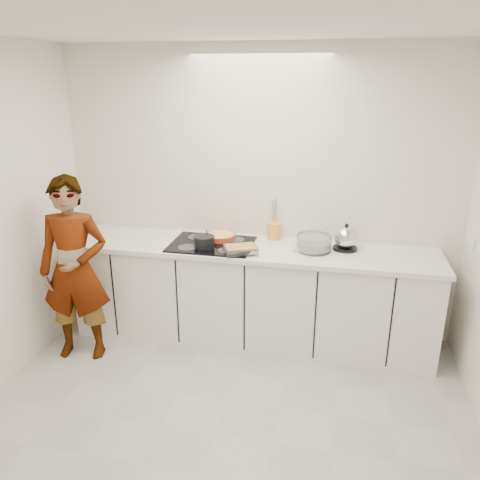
% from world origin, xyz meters
% --- Properties ---
extents(floor, '(3.60, 3.20, 0.00)m').
position_xyz_m(floor, '(0.00, 0.00, 0.00)').
color(floor, '#B4B4AE').
rests_on(floor, ground).
extents(ceiling, '(3.60, 3.20, 0.00)m').
position_xyz_m(ceiling, '(0.00, 0.00, 2.60)').
color(ceiling, white).
rests_on(ceiling, wall_back).
extents(wall_back, '(3.60, 0.00, 2.60)m').
position_xyz_m(wall_back, '(0.00, 1.60, 1.30)').
color(wall_back, silver).
rests_on(wall_back, ground).
extents(wall_front, '(3.60, 0.00, 2.60)m').
position_xyz_m(wall_front, '(0.00, -1.60, 1.30)').
color(wall_front, silver).
rests_on(wall_front, ground).
extents(base_cabinets, '(3.20, 0.58, 0.87)m').
position_xyz_m(base_cabinets, '(0.00, 1.28, 0.43)').
color(base_cabinets, white).
rests_on(base_cabinets, floor).
extents(countertop, '(3.24, 0.64, 0.04)m').
position_xyz_m(countertop, '(0.00, 1.28, 0.89)').
color(countertop, white).
rests_on(countertop, base_cabinets).
extents(hob, '(0.72, 0.54, 0.01)m').
position_xyz_m(hob, '(-0.35, 1.26, 0.92)').
color(hob, black).
rests_on(hob, countertop).
extents(tart_dish, '(0.33, 0.33, 0.05)m').
position_xyz_m(tart_dish, '(-0.31, 1.40, 0.95)').
color(tart_dish, '#C33B2A').
rests_on(tart_dish, hob).
extents(saucepan, '(0.18, 0.18, 0.17)m').
position_xyz_m(saucepan, '(-0.39, 1.16, 0.97)').
color(saucepan, black).
rests_on(saucepan, hob).
extents(baking_dish, '(0.33, 0.29, 0.05)m').
position_xyz_m(baking_dish, '(-0.06, 1.10, 0.95)').
color(baking_dish, silver).
rests_on(baking_dish, hob).
extents(mixing_bowl, '(0.38, 0.38, 0.14)m').
position_xyz_m(mixing_bowl, '(0.54, 1.30, 0.97)').
color(mixing_bowl, silver).
rests_on(mixing_bowl, countertop).
extents(tea_towel, '(0.21, 0.15, 0.03)m').
position_xyz_m(tea_towel, '(0.47, 1.29, 0.93)').
color(tea_towel, white).
rests_on(tea_towel, countertop).
extents(kettle, '(0.22, 0.22, 0.24)m').
position_xyz_m(kettle, '(0.80, 1.39, 1.01)').
color(kettle, black).
rests_on(kettle, countertop).
extents(utensil_crock, '(0.12, 0.12, 0.15)m').
position_xyz_m(utensil_crock, '(0.17, 1.53, 0.99)').
color(utensil_crock, '#FE983D').
rests_on(utensil_crock, countertop).
extents(cook, '(0.64, 0.48, 1.59)m').
position_xyz_m(cook, '(-1.39, 0.73, 0.80)').
color(cook, white).
rests_on(cook, floor).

